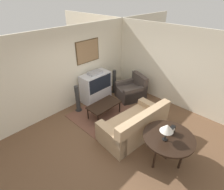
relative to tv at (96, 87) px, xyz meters
The scene contains 13 objects.
ground_plane 2.02m from the tv, 115.56° to the right, with size 12.00×12.00×0.00m, color brown.
wall_back 1.22m from the tv, 155.92° to the left, with size 12.00×0.10×2.70m.
wall_right 2.63m from the tv, 44.51° to the right, with size 0.06×12.00×2.70m.
area_rug 1.10m from the tv, 117.97° to the right, with size 1.94×1.67×0.01m.
tv is the anchor object (origin of this frame).
couch 2.25m from the tv, 102.69° to the right, with size 2.01×1.14×0.94m.
armchair 1.36m from the tv, 39.50° to the right, with size 1.19×1.14×0.91m.
coffee_table 1.05m from the tv, 117.16° to the right, with size 1.08×0.58×0.45m.
console_table 3.32m from the tv, 101.23° to the right, with size 1.17×1.17×0.74m.
table_lamp 3.37m from the tv, 103.91° to the right, with size 0.29×0.29×0.43m.
mantel_clock 3.28m from the tv, 98.90° to the right, with size 0.18×0.10×0.18m.
speaker_tower_left 0.90m from the tv, behind, with size 0.23×0.23×0.95m.
speaker_tower_right 0.90m from the tv, ahead, with size 0.23×0.23×0.95m.
Camera 1 is at (-2.79, -2.58, 3.61)m, focal length 28.00 mm.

